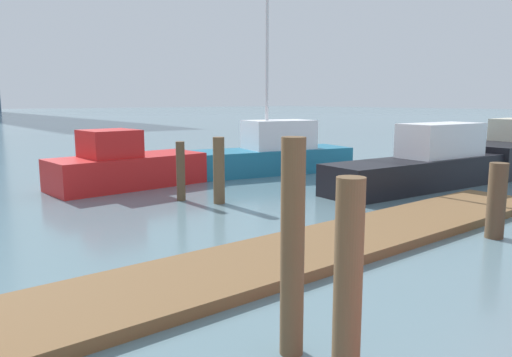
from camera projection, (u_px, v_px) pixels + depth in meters
The scene contains 9 objects.
floating_dock at pixel (333, 243), 9.29m from camera, with size 13.94×2.00×0.18m, color brown.
dock_piling_0 at pixel (497, 201), 9.88m from camera, with size 0.36×0.36×1.53m, color brown.
dock_piling_1 at pixel (292, 249), 5.26m from camera, with size 0.26×0.26×2.39m, color brown.
dock_piling_3 at pixel (181, 171), 13.58m from camera, with size 0.24×0.24×1.64m, color brown.
dock_piling_4 at pixel (348, 291), 4.47m from camera, with size 0.26×0.26×2.10m, color brown.
dock_piling_5 at pixel (219, 171), 13.19m from camera, with size 0.31×0.31×1.79m, color brown.
moored_boat_1 at pixel (424, 164), 15.57m from camera, with size 7.01×2.28×2.03m.
moored_boat_2 at pixel (125, 166), 15.71m from camera, with size 4.93×2.13×1.85m.
moored_boat_5 at pixel (270, 153), 18.86m from camera, with size 6.91×3.40×9.84m.
Camera 1 is at (-3.30, 2.46, 2.77)m, focal length 34.56 mm.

